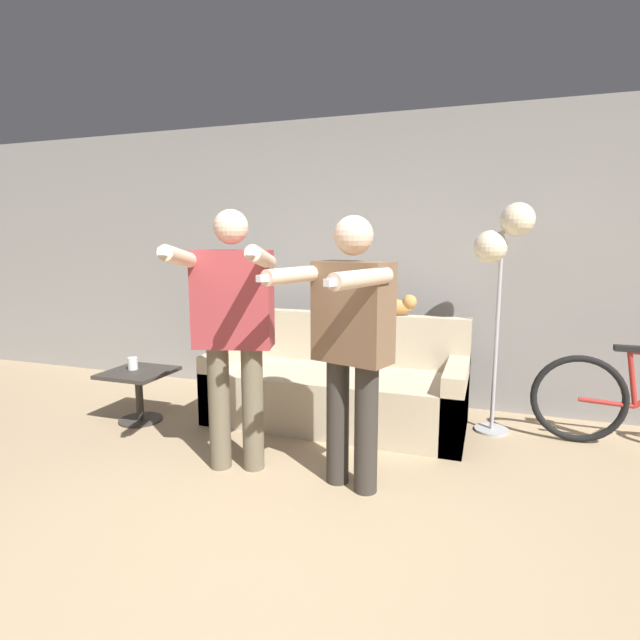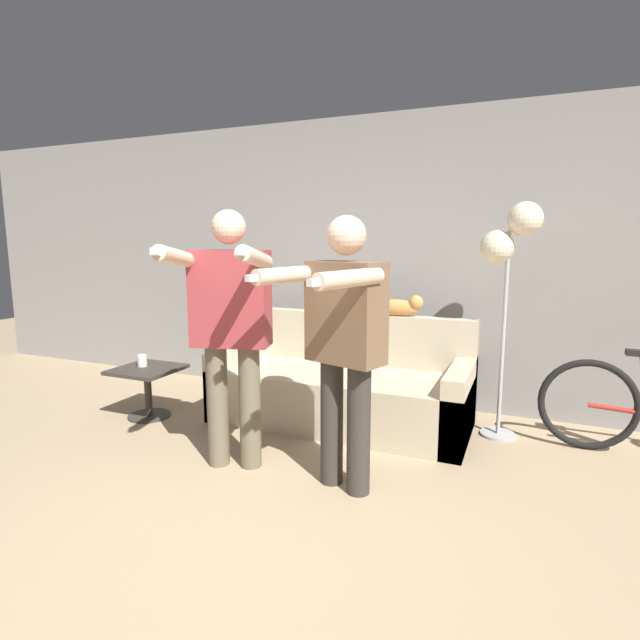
% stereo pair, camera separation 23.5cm
% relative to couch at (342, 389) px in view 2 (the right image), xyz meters
% --- Properties ---
extents(ground_plane, '(16.00, 16.00, 0.00)m').
position_rel_couch_xyz_m(ground_plane, '(0.11, -1.96, -0.28)').
color(ground_plane, tan).
extents(wall_back, '(10.00, 0.05, 2.60)m').
position_rel_couch_xyz_m(wall_back, '(0.11, 0.71, 1.02)').
color(wall_back, gray).
rests_on(wall_back, ground_plane).
extents(couch, '(2.07, 0.87, 0.87)m').
position_rel_couch_xyz_m(couch, '(0.00, 0.00, 0.00)').
color(couch, beige).
rests_on(couch, ground_plane).
extents(person_left, '(0.67, 0.77, 1.68)m').
position_rel_couch_xyz_m(person_left, '(-0.37, -1.07, 0.71)').
color(person_left, '#6B604C').
rests_on(person_left, ground_plane).
extents(person_right, '(0.65, 0.78, 1.64)m').
position_rel_couch_xyz_m(person_right, '(0.41, -1.07, 0.67)').
color(person_right, '#38332D').
rests_on(person_right, ground_plane).
extents(cat, '(0.52, 0.12, 0.18)m').
position_rel_couch_xyz_m(cat, '(0.39, 0.32, 0.67)').
color(cat, tan).
rests_on(cat, couch).
extents(floor_lamp, '(0.43, 0.26, 1.77)m').
position_rel_couch_xyz_m(floor_lamp, '(1.23, 0.18, 1.17)').
color(floor_lamp, '#B2B2B7').
rests_on(floor_lamp, ground_plane).
extents(side_table, '(0.51, 0.51, 0.43)m').
position_rel_couch_xyz_m(side_table, '(-1.56, -0.54, 0.04)').
color(side_table, '#38332D').
rests_on(side_table, ground_plane).
extents(cup, '(0.08, 0.08, 0.10)m').
position_rel_couch_xyz_m(cup, '(-1.63, -0.51, 0.20)').
color(cup, white).
rests_on(cup, side_table).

